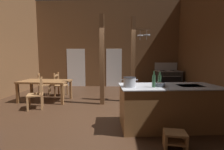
{
  "coord_description": "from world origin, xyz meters",
  "views": [
    {
      "loc": [
        0.62,
        -4.15,
        1.53
      ],
      "look_at": [
        0.42,
        0.74,
        1.01
      ],
      "focal_mm": 25.12,
      "sensor_mm": 36.0,
      "label": 1
    }
  ],
  "objects_px": {
    "stove_range": "(168,80)",
    "ladderback_chair_at_table_end": "(60,85)",
    "kitchen_island": "(168,106)",
    "bottle_short_on_counter": "(154,81)",
    "step_stool": "(175,139)",
    "stockpot_on_counter": "(130,82)",
    "ladderback_chair_near_window": "(43,85)",
    "dining_table": "(45,83)",
    "ladderback_chair_by_post": "(37,94)",
    "bottle_tall_on_counter": "(160,80)",
    "mixing_bowl_on_counter": "(160,85)"
  },
  "relations": [
    {
      "from": "stove_range",
      "to": "mixing_bowl_on_counter",
      "type": "xyz_separation_m",
      "value": [
        -1.56,
        -4.38,
        0.49
      ]
    },
    {
      "from": "ladderback_chair_at_table_end",
      "to": "bottle_tall_on_counter",
      "type": "distance_m",
      "value": 4.35
    },
    {
      "from": "kitchen_island",
      "to": "dining_table",
      "type": "relative_size",
      "value": 1.28
    },
    {
      "from": "bottle_short_on_counter",
      "to": "bottle_tall_on_counter",
      "type": "bearing_deg",
      "value": 55.91
    },
    {
      "from": "ladderback_chair_at_table_end",
      "to": "bottle_short_on_counter",
      "type": "bearing_deg",
      "value": -43.78
    },
    {
      "from": "dining_table",
      "to": "ladderback_chair_near_window",
      "type": "xyz_separation_m",
      "value": [
        -0.51,
        0.85,
        -0.2
      ]
    },
    {
      "from": "stove_range",
      "to": "step_stool",
      "type": "bearing_deg",
      "value": -106.07
    },
    {
      "from": "kitchen_island",
      "to": "stockpot_on_counter",
      "type": "distance_m",
      "value": 1.06
    },
    {
      "from": "ladderback_chair_by_post",
      "to": "kitchen_island",
      "type": "bearing_deg",
      "value": -17.52
    },
    {
      "from": "dining_table",
      "to": "ladderback_chair_at_table_end",
      "type": "xyz_separation_m",
      "value": [
        0.22,
        0.81,
        -0.2
      ]
    },
    {
      "from": "kitchen_island",
      "to": "step_stool",
      "type": "bearing_deg",
      "value": -100.26
    },
    {
      "from": "ladderback_chair_by_post",
      "to": "mixing_bowl_on_counter",
      "type": "bearing_deg",
      "value": -20.17
    },
    {
      "from": "kitchen_island",
      "to": "dining_table",
      "type": "xyz_separation_m",
      "value": [
        -3.74,
        2.0,
        0.19
      ]
    },
    {
      "from": "ladderback_chair_at_table_end",
      "to": "bottle_short_on_counter",
      "type": "distance_m",
      "value": 4.39
    },
    {
      "from": "stove_range",
      "to": "dining_table",
      "type": "height_order",
      "value": "stove_range"
    },
    {
      "from": "ladderback_chair_by_post",
      "to": "bottle_short_on_counter",
      "type": "bearing_deg",
      "value": -22.56
    },
    {
      "from": "bottle_short_on_counter",
      "to": "ladderback_chair_by_post",
      "type": "bearing_deg",
      "value": 157.44
    },
    {
      "from": "bottle_short_on_counter",
      "to": "ladderback_chair_at_table_end",
      "type": "bearing_deg",
      "value": 136.22
    },
    {
      "from": "kitchen_island",
      "to": "stove_range",
      "type": "bearing_deg",
      "value": 72.76
    },
    {
      "from": "stove_range",
      "to": "bottle_short_on_counter",
      "type": "xyz_separation_m",
      "value": [
        -1.71,
        -4.48,
        0.59
      ]
    },
    {
      "from": "ladderback_chair_at_table_end",
      "to": "kitchen_island",
      "type": "bearing_deg",
      "value": -38.56
    },
    {
      "from": "ladderback_chair_near_window",
      "to": "stockpot_on_counter",
      "type": "relative_size",
      "value": 2.8
    },
    {
      "from": "stove_range",
      "to": "ladderback_chair_at_table_end",
      "type": "height_order",
      "value": "stove_range"
    },
    {
      "from": "mixing_bowl_on_counter",
      "to": "ladderback_chair_near_window",
      "type": "bearing_deg",
      "value": 143.75
    },
    {
      "from": "mixing_bowl_on_counter",
      "to": "bottle_short_on_counter",
      "type": "height_order",
      "value": "bottle_short_on_counter"
    },
    {
      "from": "kitchen_island",
      "to": "step_stool",
      "type": "relative_size",
      "value": 5.68
    },
    {
      "from": "stockpot_on_counter",
      "to": "ladderback_chair_at_table_end",
      "type": "bearing_deg",
      "value": 131.58
    },
    {
      "from": "step_stool",
      "to": "ladderback_chair_at_table_end",
      "type": "height_order",
      "value": "ladderback_chair_at_table_end"
    },
    {
      "from": "dining_table",
      "to": "mixing_bowl_on_counter",
      "type": "relative_size",
      "value": 7.92
    },
    {
      "from": "step_stool",
      "to": "ladderback_chair_near_window",
      "type": "height_order",
      "value": "ladderback_chair_near_window"
    },
    {
      "from": "ladderback_chair_by_post",
      "to": "stove_range",
      "type": "bearing_deg",
      "value": 32.59
    },
    {
      "from": "step_stool",
      "to": "stove_range",
      "type": "bearing_deg",
      "value": 73.93
    },
    {
      "from": "bottle_tall_on_counter",
      "to": "dining_table",
      "type": "bearing_deg",
      "value": 151.67
    },
    {
      "from": "ladderback_chair_at_table_end",
      "to": "bottle_tall_on_counter",
      "type": "xyz_separation_m",
      "value": [
        3.33,
        -2.72,
        0.6
      ]
    },
    {
      "from": "ladderback_chair_near_window",
      "to": "mixing_bowl_on_counter",
      "type": "relative_size",
      "value": 4.3
    },
    {
      "from": "ladderback_chair_at_table_end",
      "to": "bottle_tall_on_counter",
      "type": "height_order",
      "value": "bottle_tall_on_counter"
    },
    {
      "from": "ladderback_chair_near_window",
      "to": "ladderback_chair_by_post",
      "type": "xyz_separation_m",
      "value": [
        0.66,
        -1.71,
        0.0
      ]
    },
    {
      "from": "dining_table",
      "to": "ladderback_chair_by_post",
      "type": "distance_m",
      "value": 0.9
    },
    {
      "from": "dining_table",
      "to": "bottle_short_on_counter",
      "type": "relative_size",
      "value": 5.13
    },
    {
      "from": "stockpot_on_counter",
      "to": "ladderback_chair_near_window",
      "type": "bearing_deg",
      "value": 138.18
    },
    {
      "from": "stove_range",
      "to": "bottle_tall_on_counter",
      "type": "distance_m",
      "value": 4.5
    },
    {
      "from": "kitchen_island",
      "to": "step_stool",
      "type": "height_order",
      "value": "kitchen_island"
    },
    {
      "from": "step_stool",
      "to": "mixing_bowl_on_counter",
      "type": "relative_size",
      "value": 1.78
    },
    {
      "from": "ladderback_chair_by_post",
      "to": "bottle_short_on_counter",
      "type": "relative_size",
      "value": 2.78
    },
    {
      "from": "ladderback_chair_at_table_end",
      "to": "bottle_tall_on_counter",
      "type": "bearing_deg",
      "value": -39.26
    },
    {
      "from": "bottle_short_on_counter",
      "to": "stove_range",
      "type": "bearing_deg",
      "value": 69.07
    },
    {
      "from": "ladderback_chair_by_post",
      "to": "mixing_bowl_on_counter",
      "type": "relative_size",
      "value": 4.3
    },
    {
      "from": "step_stool",
      "to": "bottle_short_on_counter",
      "type": "distance_m",
      "value": 1.15
    },
    {
      "from": "ladderback_chair_at_table_end",
      "to": "dining_table",
      "type": "bearing_deg",
      "value": -104.94
    },
    {
      "from": "kitchen_island",
      "to": "bottle_short_on_counter",
      "type": "xyz_separation_m",
      "value": [
        -0.39,
        -0.2,
        0.6
      ]
    }
  ]
}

